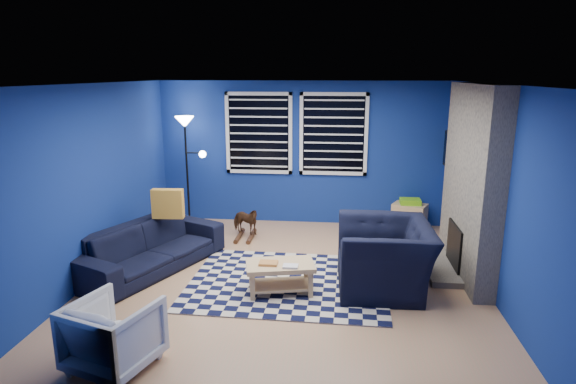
% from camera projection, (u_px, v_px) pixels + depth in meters
% --- Properties ---
extents(floor, '(5.00, 5.00, 0.00)m').
position_uv_depth(floor, '(286.00, 279.00, 6.32)').
color(floor, tan).
rests_on(floor, ground).
extents(ceiling, '(5.00, 5.00, 0.00)m').
position_uv_depth(ceiling, '(286.00, 84.00, 5.71)').
color(ceiling, white).
rests_on(ceiling, wall_back).
extents(wall_back, '(5.00, 0.00, 5.00)m').
position_uv_depth(wall_back, '(302.00, 154.00, 8.43)').
color(wall_back, navy).
rests_on(wall_back, floor).
extents(wall_left, '(0.00, 5.00, 5.00)m').
position_uv_depth(wall_left, '(96.00, 181.00, 6.27)').
color(wall_left, navy).
rests_on(wall_left, floor).
extents(wall_right, '(0.00, 5.00, 5.00)m').
position_uv_depth(wall_right, '(493.00, 191.00, 5.76)').
color(wall_right, navy).
rests_on(wall_right, floor).
extents(fireplace, '(0.65, 2.00, 2.50)m').
position_uv_depth(fireplace, '(470.00, 186.00, 6.27)').
color(fireplace, gray).
rests_on(fireplace, floor).
extents(window_left, '(1.17, 0.06, 1.42)m').
position_uv_depth(window_left, '(259.00, 133.00, 8.38)').
color(window_left, black).
rests_on(window_left, wall_back).
extents(window_right, '(1.17, 0.06, 1.42)m').
position_uv_depth(window_right, '(334.00, 134.00, 8.25)').
color(window_right, black).
rests_on(window_right, wall_back).
extents(tv, '(0.07, 1.00, 0.58)m').
position_uv_depth(tv, '(452.00, 152.00, 7.66)').
color(tv, black).
rests_on(tv, wall_right).
extents(rug, '(2.55, 2.06, 0.02)m').
position_uv_depth(rug, '(288.00, 282.00, 6.20)').
color(rug, black).
rests_on(rug, floor).
extents(sofa, '(2.33, 1.67, 0.63)m').
position_uv_depth(sofa, '(151.00, 247.00, 6.55)').
color(sofa, black).
rests_on(sofa, floor).
extents(armchair_big, '(1.31, 1.15, 0.83)m').
position_uv_depth(armchair_big, '(385.00, 256.00, 5.96)').
color(armchair_big, black).
rests_on(armchair_big, floor).
extents(armchair_bent, '(0.88, 0.90, 0.65)m').
position_uv_depth(armchair_bent, '(114.00, 334.00, 4.35)').
color(armchair_bent, gray).
rests_on(armchair_bent, floor).
extents(rocking_horse, '(0.45, 0.59, 0.45)m').
position_uv_depth(rocking_horse, '(245.00, 221.00, 7.79)').
color(rocking_horse, '#4C2C18').
rests_on(rocking_horse, floor).
extents(coffee_table, '(0.90, 0.64, 0.41)m').
position_uv_depth(coffee_table, '(280.00, 272.00, 5.83)').
color(coffee_table, tan).
rests_on(coffee_table, rug).
extents(cabinet, '(0.64, 0.55, 0.54)m').
position_uv_depth(cabinet, '(409.00, 216.00, 8.24)').
color(cabinet, tan).
rests_on(cabinet, floor).
extents(floor_lamp, '(0.52, 0.32, 1.91)m').
position_uv_depth(floor_lamp, '(187.00, 137.00, 8.17)').
color(floor_lamp, black).
rests_on(floor_lamp, floor).
extents(throw_pillow, '(0.44, 0.16, 0.41)m').
position_uv_depth(throw_pillow, '(168.00, 204.00, 6.74)').
color(throw_pillow, gold).
rests_on(throw_pillow, sofa).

